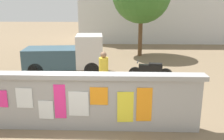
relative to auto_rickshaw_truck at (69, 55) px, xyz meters
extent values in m
plane|color=#7A664C|center=(1.43, 2.69, -0.90)|extent=(60.00, 60.00, 0.00)
cube|color=#9C9C9C|center=(1.43, -5.31, -0.19)|extent=(6.20, 0.30, 1.42)
cube|color=#979797|center=(1.43, -5.31, 0.58)|extent=(6.40, 0.42, 0.12)
cube|color=silver|center=(-0.04, -5.47, 0.01)|extent=(0.44, 0.03, 0.54)
cube|color=silver|center=(0.51, -5.47, -0.31)|extent=(0.39, 0.03, 0.50)
cube|color=#F42D8C|center=(0.89, -5.47, -0.08)|extent=(0.30, 0.02, 0.93)
cube|color=silver|center=(1.37, -5.47, -0.13)|extent=(0.52, 0.04, 0.67)
cube|color=orange|center=(1.90, -5.47, 0.09)|extent=(0.46, 0.02, 0.47)
cube|color=yellow|center=(2.58, -5.47, -0.20)|extent=(0.42, 0.04, 0.83)
cube|color=orange|center=(3.06, -5.47, -0.13)|extent=(0.40, 0.03, 0.91)
cylinder|color=black|center=(1.03, 0.75, -0.55)|extent=(0.72, 0.27, 0.70)
cylinder|color=black|center=(1.15, -0.54, -0.55)|extent=(0.72, 0.27, 0.70)
cylinder|color=black|center=(-1.46, 0.51, -0.55)|extent=(0.72, 0.27, 0.70)
cylinder|color=black|center=(-1.34, -0.78, -0.55)|extent=(0.72, 0.27, 0.70)
cube|color=silver|center=(0.99, 0.09, 0.20)|extent=(1.34, 1.61, 1.50)
cube|color=#334C59|center=(-0.80, -0.08, -0.10)|extent=(2.53, 1.72, 0.90)
cylinder|color=black|center=(3.09, -0.97, -0.60)|extent=(0.61, 0.19, 0.60)
cylinder|color=black|center=(4.38, -1.17, -0.60)|extent=(0.61, 0.21, 0.60)
cube|color=black|center=(3.74, -1.07, -0.32)|extent=(1.03, 0.39, 0.32)
cube|color=black|center=(3.93, -1.10, -0.14)|extent=(0.59, 0.31, 0.10)
cube|color=#262626|center=(3.19, -0.99, -0.05)|extent=(0.13, 0.56, 0.03)
cylinder|color=black|center=(3.85, -3.95, -0.57)|extent=(0.65, 0.17, 0.66)
cylinder|color=black|center=(2.82, -3.74, -0.57)|extent=(0.65, 0.17, 0.66)
cube|color=#197233|center=(3.34, -3.84, -0.39)|extent=(0.94, 0.23, 0.06)
cylinder|color=#197233|center=(3.19, -3.81, -0.17)|extent=(0.04, 0.04, 0.40)
cube|color=black|center=(3.19, -3.81, 0.03)|extent=(0.21, 0.12, 0.05)
cube|color=black|center=(3.80, -3.94, -0.02)|extent=(0.13, 0.44, 0.03)
cylinder|color=black|center=(0.82, -3.78, -0.57)|extent=(0.66, 0.13, 0.66)
cylinder|color=black|center=(-0.22, -3.92, -0.57)|extent=(0.66, 0.13, 0.66)
cube|color=gold|center=(0.30, -3.85, -0.39)|extent=(0.95, 0.16, 0.06)
cylinder|color=gold|center=(0.15, -3.87, -0.17)|extent=(0.03, 0.03, 0.40)
cube|color=black|center=(0.15, -3.87, 0.03)|extent=(0.21, 0.11, 0.05)
cube|color=black|center=(0.77, -3.79, -0.02)|extent=(0.10, 0.44, 0.03)
cylinder|color=#338CBF|center=(1.76, -2.79, -0.50)|extent=(0.12, 0.12, 0.80)
cylinder|color=#338CBF|center=(1.93, -2.73, -0.50)|extent=(0.12, 0.12, 0.80)
cylinder|color=yellow|center=(1.84, -2.76, 0.20)|extent=(0.43, 0.43, 0.60)
sphere|color=#8C664C|center=(1.84, -2.76, 0.61)|extent=(0.22, 0.22, 0.22)
cylinder|color=brown|center=(3.68, 4.29, 0.38)|extent=(0.26, 0.26, 2.56)
camera|label=1|loc=(2.44, -11.40, 2.40)|focal=39.89mm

